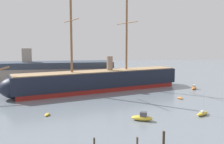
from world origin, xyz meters
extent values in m
cube|color=maroon|center=(-3.45, 55.51, 0.75)|extent=(57.78, 25.19, 1.50)
cube|color=black|center=(-3.45, 55.51, 4.19)|extent=(60.18, 26.24, 5.37)
ellipsoid|color=black|center=(-29.92, 47.41, 3.44)|extent=(12.74, 10.94, 6.88)
ellipsoid|color=black|center=(23.02, 63.62, 3.44)|extent=(12.74, 10.94, 6.88)
cube|color=#9E7F5B|center=(-3.45, 55.51, 7.04)|extent=(58.82, 25.20, 0.32)
cylinder|color=brown|center=(-13.52, 52.43, 20.85)|extent=(0.75, 0.75, 27.94)
cylinder|color=brown|center=(-13.52, 52.43, 24.20)|extent=(4.51, 13.90, 0.30)
cylinder|color=brown|center=(6.62, 58.60, 20.85)|extent=(0.75, 0.75, 27.94)
cylinder|color=brown|center=(6.62, 58.60, 24.20)|extent=(4.51, 13.90, 0.30)
cylinder|color=gray|center=(0.00, 56.57, 9.56)|extent=(2.15, 2.15, 5.37)
ellipsoid|color=gold|center=(1.11, 20.39, 0.54)|extent=(5.06, 3.71, 1.09)
cube|color=#4C4C51|center=(1.41, 20.26, 1.42)|extent=(1.82, 1.74, 1.09)
ellipsoid|color=gold|center=(-19.64, 27.67, 0.27)|extent=(1.46, 2.41, 0.53)
cube|color=#B2ADA3|center=(-19.64, 27.67, 0.46)|extent=(0.86, 0.39, 0.08)
ellipsoid|color=gold|center=(16.21, 21.60, 0.41)|extent=(4.32, 3.39, 0.82)
cube|color=beige|center=(16.03, 21.49, 0.87)|extent=(1.29, 1.17, 0.43)
cylinder|color=silver|center=(16.40, 21.72, 3.12)|extent=(0.11, 0.11, 4.94)
ellipsoid|color=orange|center=(18.70, 38.51, 0.27)|extent=(1.67, 2.49, 0.54)
cube|color=#B2ADA3|center=(18.70, 38.51, 0.48)|extent=(0.87, 0.47, 0.08)
ellipsoid|color=gold|center=(-29.70, 53.59, 0.46)|extent=(4.07, 1.99, 0.92)
cube|color=#B2ADA3|center=(-29.97, 53.56, 1.19)|extent=(1.29, 1.17, 0.92)
ellipsoid|color=orange|center=(30.68, 52.10, 0.45)|extent=(3.68, 3.96, 0.89)
cube|color=beige|center=(30.85, 52.30, 1.16)|extent=(1.55, 1.56, 0.89)
ellipsoid|color=#1E284C|center=(3.78, 65.55, 0.54)|extent=(4.85, 4.25, 1.07)
cube|color=#4C4C51|center=(4.04, 65.36, 1.40)|extent=(1.87, 1.83, 1.07)
cylinder|color=#382B1E|center=(0.92, 7.46, 1.16)|extent=(0.43, 0.43, 2.31)
cylinder|color=#382B1E|center=(-10.72, 7.10, 1.06)|extent=(0.29, 0.29, 2.11)
cylinder|color=#4C3D2D|center=(-4.04, 6.05, 1.09)|extent=(0.33, 0.33, 2.18)
cube|color=#565659|center=(-22.91, 69.33, 0.40)|extent=(55.46, 14.23, 0.80)
cube|color=gray|center=(-22.91, 69.33, 3.98)|extent=(50.41, 11.86, 6.37)
cube|color=#333D4C|center=(-22.91, 69.33, 8.35)|extent=(51.42, 12.09, 2.36)
cube|color=gray|center=(-30.51, 69.33, 12.23)|extent=(3.20, 3.20, 5.41)
ellipsoid|color=silver|center=(11.74, 28.82, 19.57)|extent=(0.12, 0.32, 0.11)
sphere|color=silver|center=(11.75, 29.02, 19.58)|extent=(0.09, 0.09, 0.09)
cube|color=#ADA89E|center=(11.45, 28.84, 19.59)|extent=(0.47, 0.14, 0.10)
cube|color=#ADA89E|center=(12.03, 28.81, 19.59)|extent=(0.47, 0.14, 0.10)
camera|label=1|loc=(-14.30, -29.28, 16.81)|focal=38.96mm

